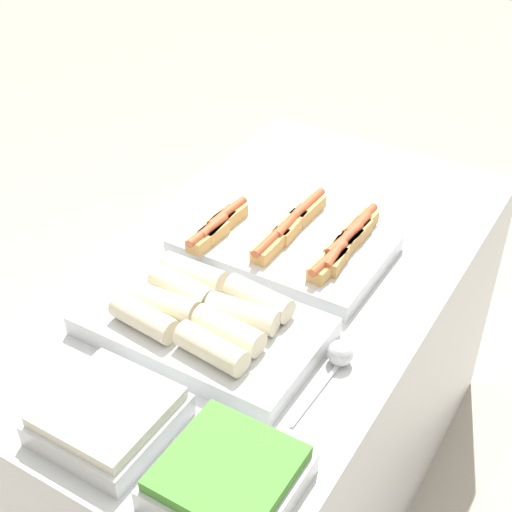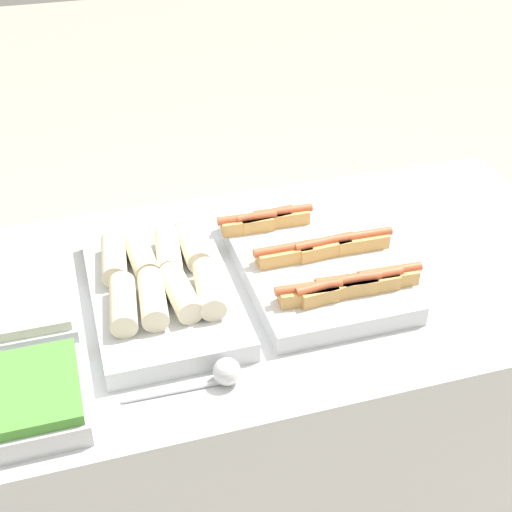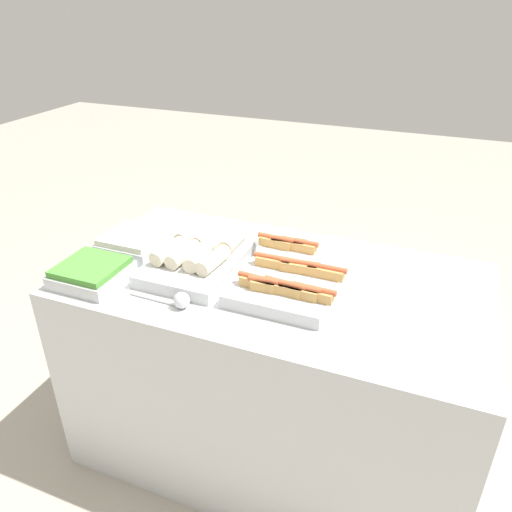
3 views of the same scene
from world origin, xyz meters
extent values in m
plane|color=#ADA393|center=(0.00, 0.00, 0.00)|extent=(12.00, 12.00, 0.00)
cube|color=silver|center=(0.00, 0.00, 0.45)|extent=(1.59, 0.87, 0.89)
cube|color=silver|center=(0.07, 0.00, 0.92)|extent=(0.35, 0.53, 0.05)
cube|color=tan|center=(0.04, 0.16, 0.96)|extent=(0.14, 0.05, 0.04)
cylinder|color=#C15633|center=(0.04, 0.16, 0.98)|extent=(0.15, 0.03, 0.02)
cube|color=tan|center=(-0.06, 0.16, 0.96)|extent=(0.14, 0.05, 0.04)
cylinder|color=#C15633|center=(-0.06, 0.16, 0.98)|extent=(0.15, 0.03, 0.02)
cube|color=tan|center=(0.19, 0.00, 0.96)|extent=(0.13, 0.05, 0.04)
cylinder|color=#C15633|center=(0.19, 0.00, 0.98)|extent=(0.15, 0.02, 0.02)
cube|color=tan|center=(0.14, -0.16, 0.96)|extent=(0.13, 0.05, 0.04)
cylinder|color=#C15633|center=(0.14, -0.16, 0.98)|extent=(0.15, 0.03, 0.02)
cube|color=tan|center=(0.09, 0.00, 0.96)|extent=(0.14, 0.05, 0.04)
cylinder|color=#C15633|center=(0.09, 0.00, 0.98)|extent=(0.15, 0.03, 0.02)
cube|color=tan|center=(0.09, -0.16, 0.96)|extent=(0.14, 0.06, 0.04)
cylinder|color=#C15633|center=(0.09, -0.16, 0.98)|extent=(0.16, 0.04, 0.02)
cube|color=tan|center=(-0.01, 0.00, 0.96)|extent=(0.13, 0.05, 0.04)
cylinder|color=#C15633|center=(-0.01, 0.00, 0.98)|extent=(0.15, 0.02, 0.02)
cube|color=tan|center=(-0.01, -0.16, 0.96)|extent=(0.14, 0.05, 0.04)
cylinder|color=#C15633|center=(-0.01, -0.16, 0.98)|extent=(0.16, 0.03, 0.02)
cube|color=tan|center=(0.19, -0.16, 0.96)|extent=(0.14, 0.05, 0.04)
cylinder|color=#C15633|center=(0.19, -0.16, 0.98)|extent=(0.15, 0.03, 0.02)
cube|color=tan|center=(0.04, -0.16, 0.96)|extent=(0.14, 0.06, 0.04)
cylinder|color=#C15633|center=(0.04, -0.16, 0.98)|extent=(0.16, 0.04, 0.02)
cube|color=tan|center=(-0.01, 0.16, 0.96)|extent=(0.14, 0.05, 0.04)
cylinder|color=#C15633|center=(-0.01, 0.16, 0.98)|extent=(0.16, 0.03, 0.02)
cube|color=silver|center=(-0.31, 0.00, 0.92)|extent=(0.32, 0.54, 0.05)
cylinder|color=beige|center=(-0.28, 0.08, 0.97)|extent=(0.08, 0.17, 0.06)
cylinder|color=beige|center=(-0.34, 0.08, 0.97)|extent=(0.07, 0.17, 0.06)
cylinder|color=beige|center=(-0.22, 0.09, 0.97)|extent=(0.06, 0.16, 0.06)
cylinder|color=beige|center=(-0.41, -0.09, 0.97)|extent=(0.08, 0.17, 0.06)
cylinder|color=beige|center=(-0.41, 0.09, 0.97)|extent=(0.08, 0.17, 0.06)
cylinder|color=beige|center=(-0.22, -0.09, 0.97)|extent=(0.08, 0.17, 0.06)
cylinder|color=beige|center=(-0.28, -0.09, 0.97)|extent=(0.07, 0.17, 0.06)
cylinder|color=beige|center=(-0.34, -0.09, 0.97)|extent=(0.07, 0.17, 0.06)
cube|color=silver|center=(-0.63, -0.28, 0.92)|extent=(0.24, 0.24, 0.05)
cube|color=#4C9338|center=(-0.63, -0.28, 0.95)|extent=(0.22, 0.22, 0.02)
cube|color=silver|center=(-0.63, 0.00, 0.92)|extent=(0.24, 0.24, 0.05)
cube|color=silver|center=(-0.63, 0.00, 0.95)|extent=(0.22, 0.22, 0.02)
cylinder|color=silver|center=(-0.34, -0.31, 0.90)|extent=(0.21, 0.02, 0.01)
sphere|color=silver|center=(-0.23, -0.31, 0.92)|extent=(0.06, 0.06, 0.06)
camera|label=1|loc=(-1.29, -0.73, 1.99)|focal=50.00mm
camera|label=2|loc=(-0.48, -1.33, 1.95)|focal=50.00mm
camera|label=3|loc=(0.54, -1.54, 1.87)|focal=35.00mm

